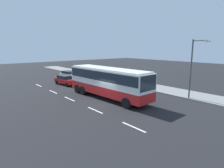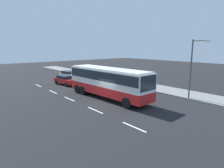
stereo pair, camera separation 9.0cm
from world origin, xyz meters
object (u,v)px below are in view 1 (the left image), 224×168
Objects in this scene: car_white_minivan at (69,74)px; pedestrian_near_curb at (140,79)px; car_red_compact at (66,80)px; street_lamp at (193,65)px; coach_bus at (108,80)px.

pedestrian_near_curb is (13.82, 4.28, 0.40)m from car_white_minivan.
car_white_minivan is at bearing 142.03° from car_red_compact.
car_white_minivan is at bearing -170.86° from street_lamp.
street_lamp is at bearing 15.74° from car_red_compact.
pedestrian_near_curb reaches higher than car_red_compact.
pedestrian_near_curb is (-1.94, 7.48, -1.02)m from coach_bus.
coach_bus is 10.61m from car_red_compact.
car_red_compact is at bearing -158.11° from street_lamp.
car_red_compact reaches higher than car_white_minivan.
pedestrian_near_curb is at bearing 35.10° from car_red_compact.
pedestrian_near_curb is at bearing 175.21° from street_lamp.
coach_bus reaches higher than car_red_compact.
coach_bus is 2.57× the size of car_white_minivan.
street_lamp reaches higher than pedestrian_near_curb.
street_lamp is (6.46, 6.77, 1.76)m from coach_bus.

